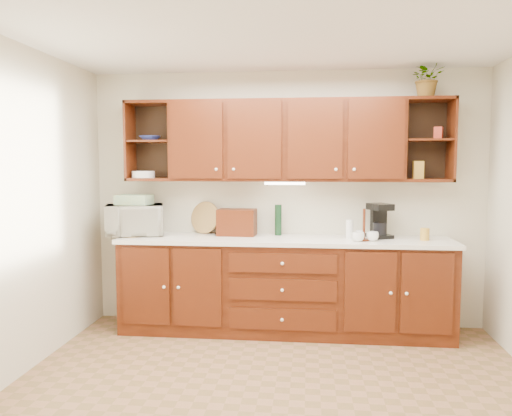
% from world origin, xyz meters
% --- Properties ---
extents(floor, '(4.00, 4.00, 0.00)m').
position_xyz_m(floor, '(0.00, 0.00, 0.00)').
color(floor, '#8E6241').
rests_on(floor, ground).
extents(ceiling, '(4.00, 4.00, 0.00)m').
position_xyz_m(ceiling, '(0.00, 0.00, 2.60)').
color(ceiling, white).
rests_on(ceiling, back_wall).
extents(back_wall, '(4.00, 0.00, 4.00)m').
position_xyz_m(back_wall, '(0.00, 1.75, 1.30)').
color(back_wall, beige).
rests_on(back_wall, floor).
extents(left_wall, '(0.00, 3.50, 3.50)m').
position_xyz_m(left_wall, '(-2.00, 0.00, 1.30)').
color(left_wall, beige).
rests_on(left_wall, floor).
extents(base_cabinets, '(3.20, 0.60, 0.90)m').
position_xyz_m(base_cabinets, '(0.00, 1.45, 0.45)').
color(base_cabinets, '#351206').
rests_on(base_cabinets, floor).
extents(countertop, '(3.24, 0.64, 0.04)m').
position_xyz_m(countertop, '(0.00, 1.44, 0.92)').
color(countertop, white).
rests_on(countertop, base_cabinets).
extents(upper_cabinets, '(3.20, 0.33, 0.80)m').
position_xyz_m(upper_cabinets, '(0.01, 1.59, 1.89)').
color(upper_cabinets, '#351206').
rests_on(upper_cabinets, back_wall).
extents(undercabinet_light, '(0.40, 0.05, 0.02)m').
position_xyz_m(undercabinet_light, '(0.00, 1.53, 1.47)').
color(undercabinet_light, white).
rests_on(undercabinet_light, upper_cabinets).
extents(wicker_basket, '(0.29, 0.29, 0.14)m').
position_xyz_m(wicker_basket, '(-1.52, 1.40, 1.01)').
color(wicker_basket, '#AA8546').
rests_on(wicker_basket, countertop).
extents(microwave, '(0.65, 0.53, 0.31)m').
position_xyz_m(microwave, '(-1.52, 1.48, 1.10)').
color(microwave, beige).
rests_on(microwave, countertop).
extents(towel_stack, '(0.35, 0.27, 0.10)m').
position_xyz_m(towel_stack, '(-1.52, 1.48, 1.30)').
color(towel_stack, '#C5C15C').
rests_on(towel_stack, microwave).
extents(wine_bottle, '(0.08, 0.08, 0.31)m').
position_xyz_m(wine_bottle, '(-0.07, 1.63, 1.10)').
color(wine_bottle, black).
rests_on(wine_bottle, countertop).
extents(woven_tray, '(0.34, 0.21, 0.33)m').
position_xyz_m(woven_tray, '(-0.84, 1.69, 0.95)').
color(woven_tray, '#AA8546').
rests_on(woven_tray, countertop).
extents(bread_box, '(0.39, 0.26, 0.27)m').
position_xyz_m(bread_box, '(-0.49, 1.58, 1.07)').
color(bread_box, '#351206').
rests_on(bread_box, countertop).
extents(mug_tree, '(0.27, 0.27, 0.30)m').
position_xyz_m(mug_tree, '(0.76, 1.35, 0.99)').
color(mug_tree, '#351206').
rests_on(mug_tree, countertop).
extents(canister_red, '(0.15, 0.15, 0.14)m').
position_xyz_m(canister_red, '(0.93, 1.54, 1.01)').
color(canister_red, '#9F2917').
rests_on(canister_red, countertop).
extents(canister_white, '(0.10, 0.10, 0.18)m').
position_xyz_m(canister_white, '(0.63, 1.48, 1.03)').
color(canister_white, white).
rests_on(canister_white, countertop).
extents(canister_yellow, '(0.11, 0.11, 0.12)m').
position_xyz_m(canister_yellow, '(1.33, 1.44, 1.00)').
color(canister_yellow, gold).
rests_on(canister_yellow, countertop).
extents(coffee_maker, '(0.26, 0.29, 0.34)m').
position_xyz_m(coffee_maker, '(0.93, 1.57, 1.10)').
color(coffee_maker, black).
rests_on(coffee_maker, countertop).
extents(bowl_stack, '(0.24, 0.24, 0.05)m').
position_xyz_m(bowl_stack, '(-1.37, 1.57, 1.92)').
color(bowl_stack, '#283996').
rests_on(bowl_stack, upper_cabinets).
extents(plate_stack, '(0.27, 0.27, 0.07)m').
position_xyz_m(plate_stack, '(-1.45, 1.56, 1.56)').
color(plate_stack, white).
rests_on(plate_stack, upper_cabinets).
extents(pantry_box_yellow, '(0.10, 0.07, 0.17)m').
position_xyz_m(pantry_box_yellow, '(1.29, 1.57, 1.61)').
color(pantry_box_yellow, gold).
rests_on(pantry_box_yellow, upper_cabinets).
extents(pantry_box_red, '(0.10, 0.09, 0.11)m').
position_xyz_m(pantry_box_red, '(1.46, 1.56, 1.96)').
color(pantry_box_red, '#9F2917').
rests_on(pantry_box_red, upper_cabinets).
extents(potted_plant, '(0.40, 0.37, 0.35)m').
position_xyz_m(potted_plant, '(1.34, 1.54, 2.47)').
color(potted_plant, '#999999').
rests_on(potted_plant, upper_cabinets).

